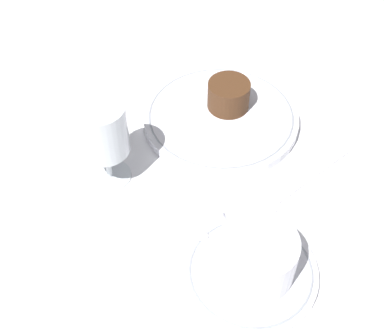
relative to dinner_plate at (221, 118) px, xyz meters
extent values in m
plane|color=white|center=(-0.02, 0.01, -0.01)|extent=(3.00, 3.00, 0.00)
cylinder|color=white|center=(0.00, 0.00, 0.00)|extent=(0.22, 0.22, 0.01)
torus|color=#999EA8|center=(0.00, 0.00, 0.00)|extent=(0.21, 0.21, 0.00)
cylinder|color=white|center=(-0.23, 0.11, 0.00)|extent=(0.15, 0.15, 0.01)
torus|color=#999EA8|center=(-0.23, 0.11, 0.00)|extent=(0.14, 0.14, 0.00)
cylinder|color=white|center=(-0.23, 0.11, 0.03)|extent=(0.09, 0.09, 0.06)
cylinder|color=#331E0F|center=(-0.23, 0.11, 0.03)|extent=(0.08, 0.08, 0.05)
torus|color=white|center=(-0.18, 0.11, 0.03)|extent=(0.03, 0.01, 0.04)
cube|color=silver|center=(-0.19, 0.09, 0.00)|extent=(0.06, 0.09, 0.00)
ellipsoid|color=silver|center=(-0.16, 0.14, 0.00)|extent=(0.03, 0.03, 0.00)
cylinder|color=silver|center=(-0.01, 0.18, -0.01)|extent=(0.06, 0.06, 0.01)
cylinder|color=silver|center=(-0.01, 0.18, 0.02)|extent=(0.01, 0.01, 0.05)
cylinder|color=silver|center=(-0.01, 0.18, 0.08)|extent=(0.06, 0.06, 0.07)
cylinder|color=#470A14|center=(-0.01, 0.18, 0.07)|extent=(0.05, 0.05, 0.04)
cube|color=silver|center=(-0.15, -0.05, -0.01)|extent=(0.03, 0.14, 0.01)
cube|color=silver|center=(-0.16, 0.05, -0.01)|extent=(0.03, 0.05, 0.01)
cylinder|color=#4C2D19|center=(0.01, -0.02, 0.03)|extent=(0.06, 0.06, 0.04)
camera|label=1|loc=(-0.45, 0.34, 0.53)|focal=50.00mm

